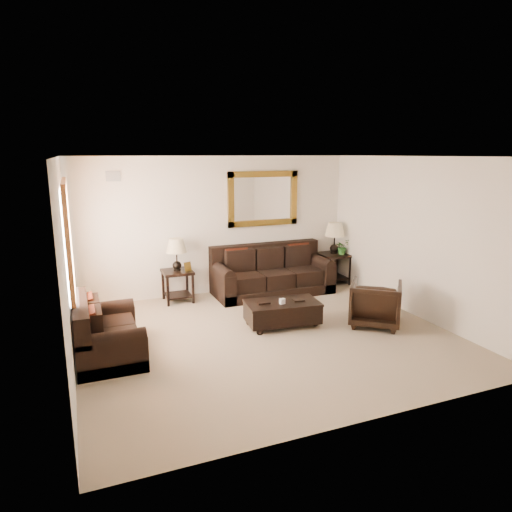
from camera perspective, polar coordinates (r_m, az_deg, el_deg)
name	(u,v)px	position (r m, az deg, el deg)	size (l,w,h in m)	color
room	(267,250)	(6.72, 1.38, 0.75)	(5.51, 5.01, 2.71)	gray
window	(69,239)	(7.04, -22.37, 1.99)	(0.07, 1.96, 1.66)	white
mirror	(263,199)	(9.27, 0.91, 7.18)	(1.50, 0.06, 1.10)	#49320E
air_vent	(113,176)	(8.56, -17.42, 9.50)	(0.25, 0.02, 0.18)	#999999
sofa	(271,276)	(9.16, 1.91, -2.48)	(2.33, 1.01, 0.95)	black
loveseat	(104,335)	(6.69, -18.43, -9.38)	(0.87, 1.46, 0.82)	black
end_table_left	(177,261)	(8.63, -9.86, -0.59)	(0.55, 0.55, 1.21)	black
end_table_right	(334,244)	(9.84, 9.76, 1.49)	(0.60, 0.60, 1.32)	black
coffee_table	(282,311)	(7.45, 3.31, -6.85)	(1.25, 0.76, 0.50)	black
armchair	(376,301)	(7.68, 14.72, -5.49)	(0.78, 0.73, 0.80)	black
potted_plant	(342,248)	(9.83, 10.72, 0.95)	(0.28, 0.32, 0.25)	#25551D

